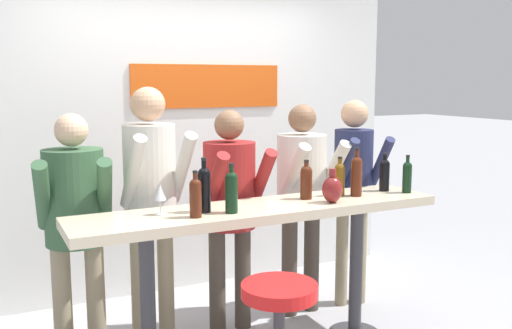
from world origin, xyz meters
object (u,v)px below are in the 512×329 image
person_center_right (354,178)px  wine_bottle_1 (231,190)px  person_left (151,186)px  wine_bottle_2 (356,174)px  wine_bottle_7 (407,175)px  wine_bottle_3 (204,187)px  wine_bottle_6 (340,178)px  person_center_left (230,197)px  decorative_vase (332,189)px  person_center (302,187)px  wine_glass_0 (160,194)px  wine_bottle_5 (195,196)px  wine_bottle_0 (306,180)px  tasting_table (261,233)px  wine_bottle_4 (385,173)px  person_far_left (75,211)px

person_center_right → wine_bottle_1: size_ratio=5.50×
person_left → wine_bottle_2: (1.26, -0.54, 0.07)m
wine_bottle_2 → wine_bottle_7: wine_bottle_2 is taller
wine_bottle_3 → wine_bottle_6: 1.00m
person_center_left → decorative_vase: (0.45, -0.58, 0.12)m
person_left → person_center: 1.16m
decorative_vase → wine_bottle_7: bearing=3.8°
wine_bottle_6 → wine_glass_0: wine_bottle_6 is taller
wine_bottle_5 → decorative_vase: 0.92m
person_center → wine_bottle_2: (0.10, -0.53, 0.17)m
wine_bottle_5 → wine_glass_0: (-0.16, 0.15, 0.00)m
wine_bottle_0 → wine_bottle_7: size_ratio=0.99×
wine_bottle_3 → wine_glass_0: size_ratio=1.84×
tasting_table → person_center_left: 0.49m
wine_bottle_4 → wine_bottle_7: bearing=-50.1°
wine_bottle_3 → wine_bottle_7: 1.48m
person_center_left → decorative_vase: 0.75m
wine_bottle_5 → wine_bottle_6: wine_bottle_5 is taller
tasting_table → wine_bottle_2: (0.71, -0.01, 0.32)m
wine_bottle_3 → wine_bottle_5: bearing=-133.4°
decorative_vase → wine_bottle_1: bearing=177.8°
wine_bottle_6 → person_center_right: bearing=45.2°
person_center_right → wine_bottle_6: 0.63m
wine_bottle_7 → decorative_vase: (-0.65, -0.04, -0.03)m
tasting_table → person_center_left: bearing=90.8°
person_center_left → wine_bottle_3: 0.63m
person_far_left → wine_bottle_2: person_far_left is taller
person_center_right → wine_bottle_7: (0.04, -0.56, 0.10)m
wine_bottle_0 → decorative_vase: (0.09, -0.17, -0.03)m
person_left → wine_bottle_3: person_left is taller
wine_bottle_2 → wine_bottle_4: wine_bottle_2 is taller
person_center_left → wine_bottle_3: (-0.37, -0.47, 0.18)m
wine_bottle_3 → decorative_vase: wine_bottle_3 is taller
person_far_left → person_left: 0.50m
person_center → wine_bottle_2: bearing=-82.8°
wine_bottle_5 → wine_bottle_7: 1.57m
wine_bottle_7 → wine_bottle_2: bearing=171.0°
wine_bottle_5 → decorative_vase: (0.92, -0.01, -0.04)m
wine_bottle_1 → decorative_vase: wine_bottle_1 is taller
person_far_left → wine_bottle_7: (2.14, -0.61, 0.16)m
tasting_table → wine_bottle_1: bearing=-159.5°
person_center_right → person_left: bearing=-172.3°
wine_bottle_2 → wine_bottle_7: 0.39m
person_center_left → tasting_table: bearing=-90.1°
person_center_left → wine_bottle_6: 0.77m
wine_bottle_7 → person_center_right: bearing=94.1°
wine_bottle_7 → person_center: bearing=129.5°
wine_bottle_3 → wine_bottle_4: (1.38, 0.05, -0.02)m
wine_bottle_0 → person_center_left: bearing=131.5°
person_center_left → person_center_right: person_center_right is taller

